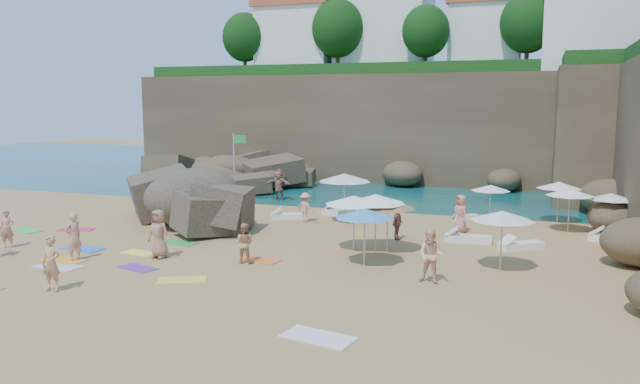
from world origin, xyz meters
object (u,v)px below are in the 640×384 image
(rock_outcrop, at_px, (176,224))
(parasol_2, at_px, (559,185))
(person_stand_3, at_px, (397,223))
(person_stand_0, at_px, (7,229))
(parasol_0, at_px, (345,178))
(person_stand_5, at_px, (279,184))
(parasol_1, at_px, (491,188))
(person_stand_4, at_px, (461,214))
(lounger_0, at_px, (288,216))
(flag_pole, at_px, (236,159))
(person_stand_1, at_px, (244,243))
(person_stand_6, at_px, (73,237))
(person_stand_2, at_px, (305,207))

(rock_outcrop, relative_size, parasol_2, 3.18)
(person_stand_3, bearing_deg, rock_outcrop, 103.09)
(parasol_2, distance_m, person_stand_0, 25.52)
(parasol_0, height_order, person_stand_5, parasol_0)
(rock_outcrop, height_order, parasol_1, parasol_1)
(person_stand_0, height_order, person_stand_4, person_stand_4)
(person_stand_4, relative_size, person_stand_5, 0.92)
(parasol_2, xyz_separation_m, lounger_0, (-13.11, -3.64, -1.74))
(flag_pole, xyz_separation_m, person_stand_1, (6.70, -12.46, -1.88))
(parasol_1, bearing_deg, rock_outcrop, -157.89)
(parasol_1, distance_m, person_stand_6, 19.71)
(rock_outcrop, bearing_deg, person_stand_3, 0.75)
(parasol_1, height_order, person_stand_5, person_stand_5)
(lounger_0, bearing_deg, person_stand_0, -154.39)
(person_stand_1, bearing_deg, person_stand_3, -131.37)
(parasol_0, height_order, person_stand_6, parasol_0)
(parasol_1, bearing_deg, person_stand_2, -158.56)
(person_stand_4, bearing_deg, person_stand_2, -129.78)
(parasol_1, xyz_separation_m, person_stand_2, (-8.72, -3.42, -0.95))
(parasol_1, height_order, lounger_0, parasol_1)
(person_stand_2, relative_size, person_stand_5, 0.77)
(person_stand_0, bearing_deg, person_stand_5, 45.37)
(rock_outcrop, bearing_deg, parasol_2, 20.52)
(flag_pole, relative_size, person_stand_3, 2.85)
(parasol_0, relative_size, parasol_1, 1.35)
(flag_pole, relative_size, parasol_0, 1.58)
(flag_pole, distance_m, person_stand_1, 14.27)
(parasol_0, bearing_deg, person_stand_4, -3.61)
(parasol_0, xyz_separation_m, lounger_0, (-3.08, 0.11, -2.15))
(person_stand_4, bearing_deg, person_stand_5, -157.60)
(rock_outcrop, distance_m, person_stand_0, 7.81)
(person_stand_2, bearing_deg, rock_outcrop, 38.41)
(lounger_0, relative_size, person_stand_3, 1.22)
(flag_pole, distance_m, parasol_0, 8.80)
(parasol_2, relative_size, person_stand_0, 1.35)
(person_stand_1, xyz_separation_m, person_stand_2, (-0.70, 8.26, -0.02))
(parasol_2, distance_m, person_stand_3, 9.47)
(person_stand_1, height_order, person_stand_6, person_stand_6)
(parasol_0, height_order, parasol_2, parasol_0)
(rock_outcrop, height_order, person_stand_3, person_stand_3)
(parasol_0, height_order, person_stand_1, parasol_0)
(rock_outcrop, distance_m, parasol_0, 8.70)
(person_stand_0, bearing_deg, person_stand_3, 0.21)
(person_stand_1, xyz_separation_m, person_stand_4, (6.96, 8.32, 0.12))
(person_stand_4, xyz_separation_m, person_stand_6, (-13.26, -10.16, 0.04))
(flag_pole, xyz_separation_m, person_stand_6, (0.41, -14.31, -1.72))
(person_stand_2, height_order, person_stand_4, person_stand_4)
(person_stand_0, xyz_separation_m, person_stand_2, (9.65, 9.35, -0.06))
(parasol_0, xyz_separation_m, person_stand_3, (3.30, -2.80, -1.56))
(parasol_1, xyz_separation_m, person_stand_3, (-3.49, -5.80, -0.97))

